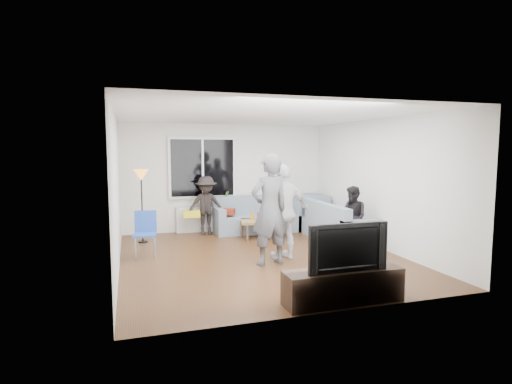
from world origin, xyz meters
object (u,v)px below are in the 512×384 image
object	(u,v)px
player_left	(270,210)
side_chair	(145,235)
coffee_table	(266,229)
tv_console	(343,286)
player_right	(284,212)
television	(344,246)
sofa_back_section	(261,214)
floor_lamp	(142,206)
spectator_right	(353,217)
spectator_back	(206,205)
sofa_right_section	(339,222)

from	to	relation	value
player_left	side_chair	bearing A→B (deg)	-38.20
coffee_table	tv_console	bearing A→B (deg)	-94.19
player_right	television	bearing A→B (deg)	80.81
coffee_table	television	size ratio (longest dim) A/B	1.01
side_chair	television	xyz separation A→B (m)	(2.38, -3.03, 0.32)
sofa_back_section	floor_lamp	world-z (taller)	floor_lamp
coffee_table	spectator_right	distance (m)	2.03
side_chair	television	bearing A→B (deg)	-44.43
side_chair	spectator_back	distance (m)	2.31
spectator_back	player_right	bearing A→B (deg)	-67.49
sofa_back_section	player_left	size ratio (longest dim) A/B	1.20
tv_console	television	world-z (taller)	television
sofa_right_section	side_chair	bearing A→B (deg)	92.87
tv_console	sofa_back_section	bearing A→B (deg)	84.82
sofa_back_section	coffee_table	world-z (taller)	sofa_back_section
side_chair	tv_console	world-z (taller)	side_chair
sofa_back_section	player_left	world-z (taller)	player_left
player_left	spectator_right	bearing A→B (deg)	-172.50
sofa_right_section	player_right	bearing A→B (deg)	120.62
television	tv_console	bearing A→B (deg)	0.00
tv_console	coffee_table	bearing A→B (deg)	85.81
sofa_back_section	coffee_table	xyz separation A→B (m)	(-0.14, -0.72, -0.22)
floor_lamp	spectator_right	bearing A→B (deg)	-23.09
spectator_back	television	bearing A→B (deg)	-77.52
television	player_right	bearing A→B (deg)	88.76
spectator_right	floor_lamp	bearing A→B (deg)	-118.07
spectator_right	player_left	bearing A→B (deg)	-76.62
player_left	spectator_back	distance (m)	2.90
floor_lamp	spectator_right	world-z (taller)	floor_lamp
sofa_right_section	player_left	bearing A→B (deg)	121.88
floor_lamp	tv_console	size ratio (longest dim) A/B	0.97
floor_lamp	player_left	bearing A→B (deg)	-49.68
side_chair	sofa_right_section	bearing A→B (deg)	10.35
coffee_table	side_chair	xyz separation A→B (m)	(-2.67, -1.02, 0.23)
floor_lamp	tv_console	distance (m)	5.02
coffee_table	side_chair	size ratio (longest dim) A/B	1.28
sofa_back_section	player_right	world-z (taller)	player_right
spectator_right	sofa_right_section	bearing A→B (deg)	175.02
spectator_right	side_chair	bearing A→B (deg)	-100.36
sofa_back_section	spectator_back	bearing A→B (deg)	178.73
coffee_table	player_left	bearing A→B (deg)	-106.87
spectator_right	television	bearing A→B (deg)	-37.59
player_left	spectator_right	distance (m)	2.16
sofa_back_section	player_right	bearing A→B (deg)	-98.69
player_left	player_right	xyz separation A→B (m)	(0.38, 0.29, -0.10)
side_chair	spectator_right	size ratio (longest dim) A/B	0.69
floor_lamp	spectator_right	xyz separation A→B (m)	(4.07, -1.74, -0.15)
floor_lamp	tv_console	bearing A→B (deg)	-61.54
sofa_right_section	coffee_table	bearing A→B (deg)	59.67
coffee_table	player_right	size ratio (longest dim) A/B	0.64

